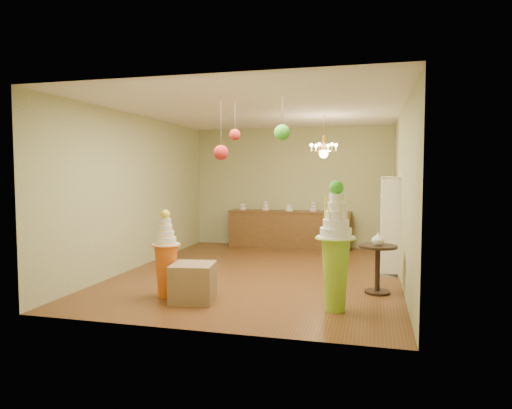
% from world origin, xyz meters
% --- Properties ---
extents(floor, '(6.50, 6.50, 0.00)m').
position_xyz_m(floor, '(0.00, 0.00, 0.00)').
color(floor, brown).
rests_on(floor, ground).
extents(ceiling, '(6.50, 6.50, 0.00)m').
position_xyz_m(ceiling, '(0.00, 0.00, 3.00)').
color(ceiling, silver).
rests_on(ceiling, ground).
extents(wall_back, '(5.00, 0.04, 3.00)m').
position_xyz_m(wall_back, '(0.00, 3.25, 1.50)').
color(wall_back, tan).
rests_on(wall_back, ground).
extents(wall_front, '(5.00, 0.04, 3.00)m').
position_xyz_m(wall_front, '(0.00, -3.25, 1.50)').
color(wall_front, tan).
rests_on(wall_front, ground).
extents(wall_left, '(0.04, 6.50, 3.00)m').
position_xyz_m(wall_left, '(-2.50, 0.00, 1.50)').
color(wall_left, tan).
rests_on(wall_left, ground).
extents(wall_right, '(0.04, 6.50, 3.00)m').
position_xyz_m(wall_right, '(2.50, 0.00, 1.50)').
color(wall_right, tan).
rests_on(wall_right, ground).
extents(pedestal_green, '(0.67, 0.67, 1.77)m').
position_xyz_m(pedestal_green, '(1.53, -2.03, 0.73)').
color(pedestal_green, '#89BB28').
rests_on(pedestal_green, floor).
extents(pedestal_orange, '(0.45, 0.45, 1.32)m').
position_xyz_m(pedestal_orange, '(-1.00, -1.97, 0.52)').
color(pedestal_orange, orange).
rests_on(pedestal_orange, floor).
extents(burlap_riser, '(0.69, 0.69, 0.55)m').
position_xyz_m(burlap_riser, '(-0.51, -2.08, 0.28)').
color(burlap_riser, olive).
rests_on(burlap_riser, floor).
extents(sideboard, '(3.04, 0.54, 1.16)m').
position_xyz_m(sideboard, '(0.00, 2.97, 0.48)').
color(sideboard, brown).
rests_on(sideboard, floor).
extents(shelving_unit, '(0.33, 1.20, 1.80)m').
position_xyz_m(shelving_unit, '(2.34, 0.80, 0.90)').
color(shelving_unit, white).
rests_on(shelving_unit, floor).
extents(round_table, '(0.77, 0.77, 0.76)m').
position_xyz_m(round_table, '(2.10, -0.97, 0.49)').
color(round_table, black).
rests_on(round_table, floor).
extents(vase, '(0.21, 0.21, 0.20)m').
position_xyz_m(vase, '(2.10, -0.97, 0.86)').
color(vase, white).
rests_on(vase, round_table).
extents(pom_red_left, '(0.22, 0.22, 0.94)m').
position_xyz_m(pom_red_left, '(-0.19, -1.75, 2.17)').
color(pom_red_left, '#413A2E').
rests_on(pom_red_left, ceiling).
extents(pom_green_mid, '(0.23, 0.23, 0.66)m').
position_xyz_m(pom_green_mid, '(0.73, -1.75, 2.45)').
color(pom_green_mid, '#413A2E').
rests_on(pom_green_mid, ceiling).
extents(pom_red_right, '(0.17, 0.17, 0.64)m').
position_xyz_m(pom_red_right, '(0.00, -1.65, 2.44)').
color(pom_red_right, '#413A2E').
rests_on(pom_red_right, ceiling).
extents(chandelier, '(0.70, 0.70, 0.85)m').
position_xyz_m(chandelier, '(1.06, 0.90, 2.30)').
color(chandelier, '#EBB053').
rests_on(chandelier, ceiling).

